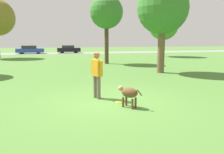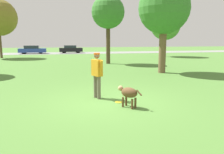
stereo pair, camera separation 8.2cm
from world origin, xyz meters
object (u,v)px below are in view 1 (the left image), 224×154
(dog, at_px, (129,93))
(tree_far_right, at_px, (163,25))
(person, at_px, (97,71))
(tree_near_right, at_px, (163,9))
(parked_car_blue, at_px, (30,50))
(frisbee, at_px, (119,102))
(tree_mid_center, at_px, (106,13))
(parked_car_black, at_px, (69,49))

(dog, distance_m, tree_far_right, 23.38)
(person, xyz_separation_m, dog, (0.81, -1.32, -0.55))
(dog, bearing_deg, person, -6.14)
(person, bearing_deg, tree_far_right, 124.63)
(tree_near_right, relative_size, parked_car_blue, 1.37)
(tree_near_right, height_order, parked_car_blue, tree_near_right)
(tree_far_right, height_order, parked_car_blue, tree_far_right)
(frisbee, height_order, tree_mid_center, tree_mid_center)
(person, distance_m, frisbee, 1.39)
(tree_near_right, xyz_separation_m, parked_car_black, (-5.08, 24.37, -3.46))
(person, height_order, tree_near_right, tree_near_right)
(person, height_order, dog, person)
(person, distance_m, dog, 1.64)
(tree_mid_center, relative_size, tree_near_right, 1.05)
(tree_far_right, xyz_separation_m, parked_car_black, (-11.82, 10.97, -3.41))
(dog, relative_size, tree_near_right, 0.14)
(frisbee, xyz_separation_m, tree_mid_center, (2.25, 12.61, 4.57))
(dog, height_order, tree_near_right, tree_near_right)
(tree_far_right, bearing_deg, parked_car_blue, 150.00)
(person, relative_size, parked_car_black, 0.44)
(person, xyz_separation_m, parked_car_black, (0.14, 29.88, -0.36))
(dog, height_order, frisbee, dog)
(dog, bearing_deg, tree_near_right, -70.39)
(parked_car_blue, bearing_deg, tree_near_right, -66.03)
(frisbee, bearing_deg, tree_mid_center, 79.89)
(frisbee, distance_m, tree_near_right, 8.75)
(person, distance_m, tree_mid_center, 12.74)
(tree_far_right, relative_size, tree_mid_center, 0.98)
(tree_mid_center, height_order, parked_car_black, tree_mid_center)
(dog, xyz_separation_m, frisbee, (-0.17, 0.60, -0.46))
(dog, distance_m, tree_near_right, 8.91)
(tree_near_right, distance_m, parked_car_black, 25.14)
(parked_car_blue, bearing_deg, dog, -78.76)
(person, bearing_deg, tree_mid_center, 143.28)
(person, bearing_deg, parked_car_black, 156.67)
(tree_mid_center, xyz_separation_m, parked_car_black, (-2.75, 17.99, -3.93))
(dog, bearing_deg, parked_car_black, -36.29)
(person, relative_size, tree_far_right, 0.28)
(person, xyz_separation_m, tree_far_right, (11.96, 18.91, 3.05))
(tree_mid_center, xyz_separation_m, parked_car_blue, (-8.81, 17.35, -3.93))
(person, height_order, tree_far_right, tree_far_right)
(person, relative_size, frisbee, 6.78)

